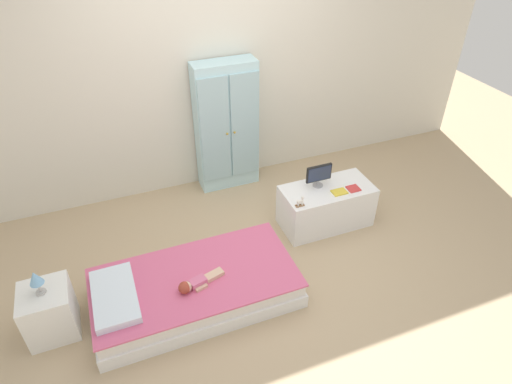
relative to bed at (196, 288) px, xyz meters
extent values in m
cube|color=tan|center=(0.70, 0.11, -0.14)|extent=(10.00, 10.00, 0.02)
cube|color=silver|center=(0.70, 1.69, 1.22)|extent=(6.40, 0.05, 2.70)
cube|color=white|center=(0.00, 0.00, -0.06)|extent=(1.63, 0.83, 0.13)
cube|color=silver|center=(0.00, 0.00, 0.06)|extent=(1.59, 0.79, 0.11)
cube|color=#D65B84|center=(0.00, 0.00, 0.12)|extent=(1.62, 0.82, 0.02)
cube|color=silver|center=(-0.62, 0.00, 0.16)|extent=(0.32, 0.59, 0.06)
cube|color=#D6668E|center=(0.01, -0.09, 0.16)|extent=(0.15, 0.11, 0.06)
cube|color=#DBB293|center=(0.14, -0.03, 0.15)|extent=(0.16, 0.08, 0.04)
cube|color=#DBB293|center=(0.15, -0.07, 0.15)|extent=(0.16, 0.08, 0.04)
cube|color=#DBB293|center=(-0.01, -0.04, 0.14)|extent=(0.10, 0.05, 0.03)
cube|color=#DBB293|center=(0.02, -0.14, 0.14)|extent=(0.10, 0.05, 0.03)
sphere|color=#DBB293|center=(-0.10, -0.12, 0.17)|extent=(0.09, 0.09, 0.09)
sphere|color=#9E3D2D|center=(-0.11, -0.12, 0.18)|extent=(0.10, 0.10, 0.10)
cube|color=white|center=(-1.09, 0.10, 0.09)|extent=(0.35, 0.35, 0.42)
cylinder|color=#B7B2AD|center=(-1.09, 0.10, 0.30)|extent=(0.07, 0.07, 0.01)
cylinder|color=#B7B2AD|center=(-1.09, 0.10, 0.35)|extent=(0.02, 0.02, 0.09)
cone|color=#7AB2E0|center=(-1.09, 0.10, 0.45)|extent=(0.10, 0.10, 0.11)
cube|color=silver|center=(0.79, 1.52, 0.58)|extent=(0.65, 0.24, 1.40)
cube|color=#9DC0C9|center=(0.63, 1.39, 0.61)|extent=(0.30, 0.02, 1.15)
cube|color=#9DC0C9|center=(0.95, 1.39, 0.61)|extent=(0.30, 0.02, 1.15)
sphere|color=gold|center=(0.75, 1.37, 0.58)|extent=(0.02, 0.02, 0.02)
sphere|color=gold|center=(0.83, 1.37, 0.58)|extent=(0.02, 0.02, 0.02)
cube|color=white|center=(1.45, 0.48, 0.09)|extent=(0.88, 0.44, 0.43)
cylinder|color=#99999E|center=(1.38, 0.56, 0.31)|extent=(0.10, 0.10, 0.01)
cylinder|color=#99999E|center=(1.38, 0.56, 0.34)|extent=(0.02, 0.02, 0.05)
cube|color=black|center=(1.38, 0.56, 0.45)|extent=(0.26, 0.02, 0.17)
cube|color=#28334C|center=(1.38, 0.54, 0.45)|extent=(0.24, 0.01, 0.15)
cube|color=#8E6642|center=(1.08, 0.35, 0.31)|extent=(0.08, 0.01, 0.01)
cube|color=#8E6642|center=(1.08, 0.32, 0.31)|extent=(0.08, 0.01, 0.01)
cube|color=white|center=(1.08, 0.33, 0.35)|extent=(0.06, 0.02, 0.03)
cylinder|color=white|center=(1.10, 0.34, 0.32)|extent=(0.01, 0.01, 0.02)
cylinder|color=white|center=(1.10, 0.32, 0.32)|extent=(0.01, 0.01, 0.02)
cylinder|color=white|center=(1.06, 0.34, 0.32)|extent=(0.01, 0.01, 0.02)
cylinder|color=white|center=(1.06, 0.32, 0.32)|extent=(0.01, 0.01, 0.02)
cylinder|color=white|center=(1.10, 0.33, 0.37)|extent=(0.02, 0.02, 0.02)
sphere|color=white|center=(1.10, 0.33, 0.39)|extent=(0.03, 0.03, 0.03)
cube|color=gold|center=(1.52, 0.38, 0.31)|extent=(0.14, 0.10, 0.01)
cube|color=#CC3838|center=(1.67, 0.38, 0.31)|extent=(0.11, 0.11, 0.01)
camera|label=1|loc=(-0.43, -2.45, 2.75)|focal=30.89mm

